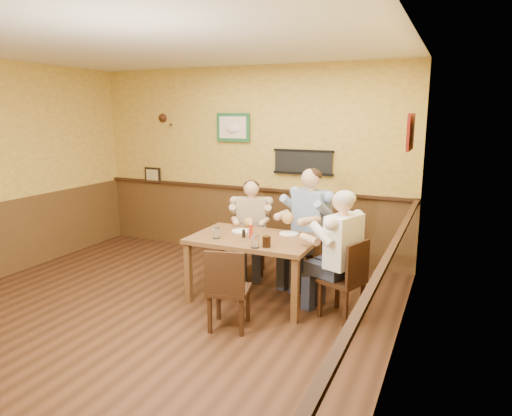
# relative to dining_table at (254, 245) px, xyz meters

# --- Properties ---
(room) EXTENTS (5.02, 5.03, 2.81)m
(room) POSITION_rel_dining_table_xyz_m (-0.72, -0.71, 1.03)
(room) COLOR #341C0F
(room) RESTS_ON ground
(dining_table) EXTENTS (1.40, 0.90, 0.75)m
(dining_table) POSITION_rel_dining_table_xyz_m (0.00, 0.00, 0.00)
(dining_table) COLOR brown
(dining_table) RESTS_ON ground
(chair_back_left) EXTENTS (0.47, 0.47, 0.80)m
(chair_back_left) POSITION_rel_dining_table_xyz_m (-0.39, 0.80, -0.26)
(chair_back_left) COLOR #351F11
(chair_back_left) RESTS_ON ground
(chair_back_right) EXTENTS (0.55, 0.55, 0.93)m
(chair_back_right) POSITION_rel_dining_table_xyz_m (0.44, 0.76, -0.19)
(chair_back_right) COLOR #351F11
(chair_back_right) RESTS_ON ground
(chair_right_end) EXTENTS (0.51, 0.51, 0.86)m
(chair_right_end) POSITION_rel_dining_table_xyz_m (1.04, -0.06, -0.23)
(chair_right_end) COLOR #351F11
(chair_right_end) RESTS_ON ground
(chair_near_side) EXTENTS (0.47, 0.47, 0.85)m
(chair_near_side) POSITION_rel_dining_table_xyz_m (0.07, -0.76, -0.23)
(chair_near_side) COLOR #351F11
(chair_near_side) RESTS_ON ground
(diner_tan_shirt) EXTENTS (0.67, 0.67, 1.14)m
(diner_tan_shirt) POSITION_rel_dining_table_xyz_m (-0.39, 0.80, -0.09)
(diner_tan_shirt) COLOR tan
(diner_tan_shirt) RESTS_ON ground
(diner_blue_polo) EXTENTS (0.79, 0.79, 1.32)m
(diner_blue_polo) POSITION_rel_dining_table_xyz_m (0.44, 0.76, 0.00)
(diner_blue_polo) COLOR #8199C2
(diner_blue_polo) RESTS_ON ground
(diner_white_elder) EXTENTS (0.73, 0.73, 1.23)m
(diner_white_elder) POSITION_rel_dining_table_xyz_m (1.04, -0.06, -0.04)
(diner_white_elder) COLOR white
(diner_white_elder) RESTS_ON ground
(water_glass_left) EXTENTS (0.08, 0.08, 0.12)m
(water_glass_left) POSITION_rel_dining_table_xyz_m (-0.36, -0.22, 0.15)
(water_glass_left) COLOR silver
(water_glass_left) RESTS_ON dining_table
(water_glass_mid) EXTENTS (0.10, 0.10, 0.13)m
(water_glass_mid) POSITION_rel_dining_table_xyz_m (0.19, -0.38, 0.16)
(water_glass_mid) COLOR white
(water_glass_mid) RESTS_ON dining_table
(cola_tumbler) EXTENTS (0.10, 0.10, 0.12)m
(cola_tumbler) POSITION_rel_dining_table_xyz_m (0.28, -0.31, 0.15)
(cola_tumbler) COLOR black
(cola_tumbler) RESTS_ON dining_table
(hot_sauce_bottle) EXTENTS (0.04, 0.04, 0.18)m
(hot_sauce_bottle) POSITION_rel_dining_table_xyz_m (-0.01, -0.06, 0.18)
(hot_sauce_bottle) COLOR #B22A13
(hot_sauce_bottle) RESTS_ON dining_table
(salt_shaker) EXTENTS (0.04, 0.04, 0.08)m
(salt_shaker) POSITION_rel_dining_table_xyz_m (-0.07, 0.02, 0.13)
(salt_shaker) COLOR white
(salt_shaker) RESTS_ON dining_table
(pepper_shaker) EXTENTS (0.05, 0.05, 0.09)m
(pepper_shaker) POSITION_rel_dining_table_xyz_m (-0.10, -0.07, 0.14)
(pepper_shaker) COLOR black
(pepper_shaker) RESTS_ON dining_table
(plate_far_left) EXTENTS (0.27, 0.27, 0.01)m
(plate_far_left) POSITION_rel_dining_table_xyz_m (-0.24, 0.15, 0.10)
(plate_far_left) COLOR white
(plate_far_left) RESTS_ON dining_table
(plate_far_right) EXTENTS (0.30, 0.30, 0.01)m
(plate_far_right) POSITION_rel_dining_table_xyz_m (0.33, 0.27, 0.10)
(plate_far_right) COLOR white
(plate_far_right) RESTS_ON dining_table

